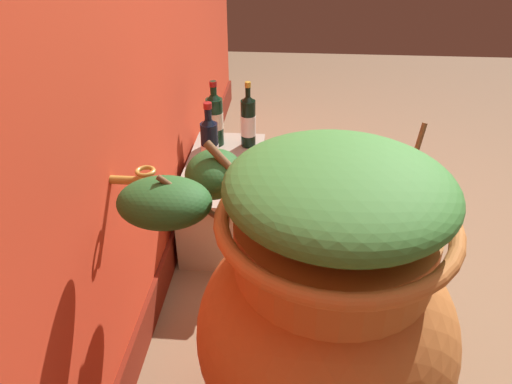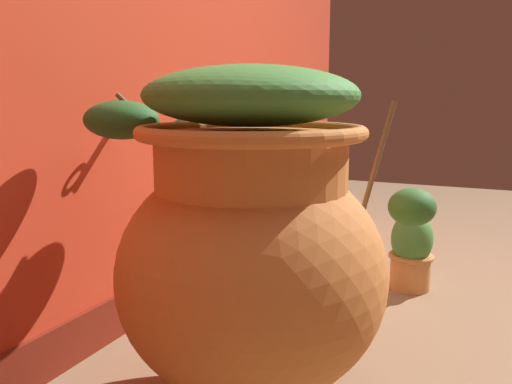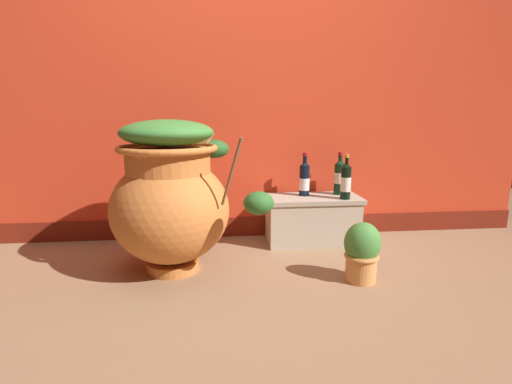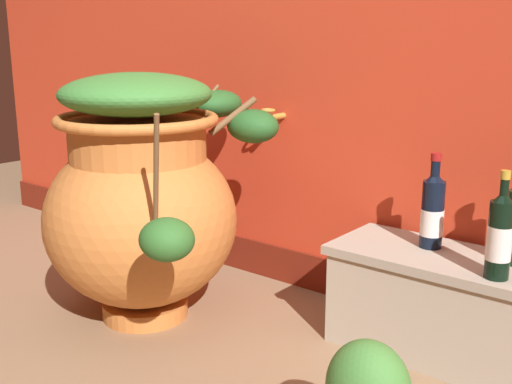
# 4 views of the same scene
# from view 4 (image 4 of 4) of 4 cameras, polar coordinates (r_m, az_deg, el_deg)

# --- Properties ---
(terracotta_urn) EXTENTS (0.90, 0.91, 0.88)m
(terracotta_urn) POSITION_cam_4_polar(r_m,az_deg,el_deg) (2.25, -10.22, -0.48)
(terracotta_urn) COLOR #C17033
(terracotta_urn) RESTS_ON ground_plane
(stone_ledge) EXTENTS (0.68, 0.33, 0.34)m
(stone_ledge) POSITION_cam_4_polar(r_m,az_deg,el_deg) (2.12, 16.05, -9.34)
(stone_ledge) COLOR #B2A893
(stone_ledge) RESTS_ON ground_plane
(wine_bottle_left) EXTENTS (0.07, 0.07, 0.31)m
(wine_bottle_left) POSITION_cam_4_polar(r_m,az_deg,el_deg) (2.09, 15.71, -1.56)
(wine_bottle_left) COLOR black
(wine_bottle_left) RESTS_ON stone_ledge
(wine_bottle_middle) EXTENTS (0.07, 0.07, 0.31)m
(wine_bottle_middle) POSITION_cam_4_polar(r_m,az_deg,el_deg) (1.88, 21.22, -3.63)
(wine_bottle_middle) COLOR black
(wine_bottle_middle) RESTS_ON stone_ledge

